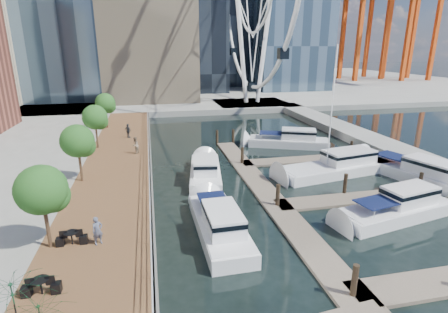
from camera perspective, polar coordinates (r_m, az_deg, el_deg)
name	(u,v)px	position (r m, az deg, el deg)	size (l,w,h in m)	color
ground	(277,280)	(18.88, 8.60, -19.34)	(520.00, 520.00, 0.00)	black
boardwalk	(115,180)	(31.14, -17.38, -3.64)	(6.00, 60.00, 1.00)	brown
seawall	(151,177)	(30.97, -11.85, -3.32)	(0.25, 60.00, 1.00)	#595954
land_far	(166,83)	(116.70, -9.44, 11.80)	(200.00, 114.00, 1.00)	gray
breakwater	(380,145)	(44.02, 24.18, 1.67)	(4.00, 60.00, 1.00)	gray
pier	(252,105)	(69.78, 4.52, 8.41)	(14.00, 12.00, 1.00)	gray
railing	(149,166)	(30.64, -12.15, -1.53)	(0.10, 60.00, 1.05)	white
floating_docks	(327,186)	(29.68, 16.41, -4.61)	(16.00, 34.00, 2.60)	#6D6051
port_cranes	(372,20)	(132.32, 23.05, 19.82)	(40.00, 52.00, 38.00)	#D84C14
street_trees	(77,141)	(29.45, -22.84, 2.33)	(2.60, 42.60, 4.60)	#3F2B1C
yacht_foreground	(395,218)	(27.16, 26.15, -8.98)	(2.56, 9.57, 2.15)	silver
pedestrian_near	(97,231)	(20.39, -19.96, -11.32)	(0.58, 0.38, 1.59)	#52576E
pedestrian_mid	(135,145)	(36.23, -14.30, 1.78)	(0.83, 0.65, 1.71)	#836F5B
pedestrian_far	(128,131)	(42.92, -15.38, 4.07)	(0.99, 0.41, 1.69)	#2C3138
moored_yachts	(329,178)	(32.84, 16.77, -3.43)	(23.84, 34.80, 11.50)	white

